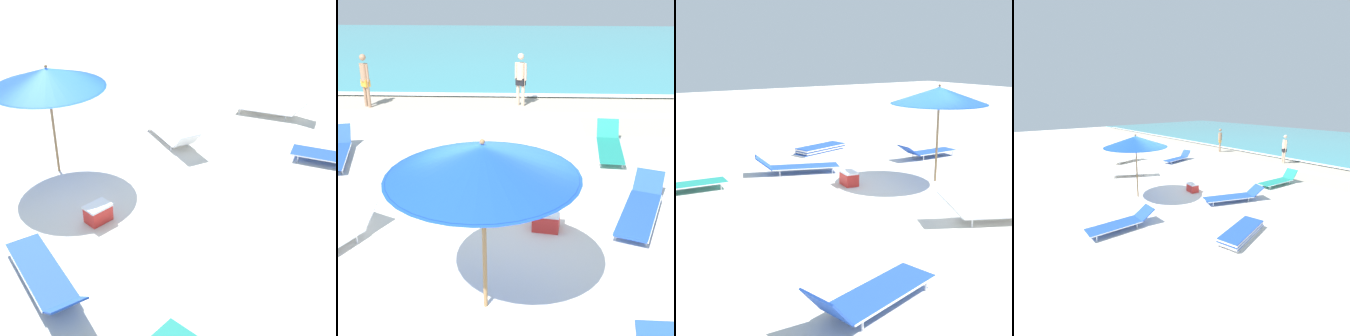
{
  "view_description": "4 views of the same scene",
  "coord_description": "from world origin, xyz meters",
  "views": [
    {
      "loc": [
        6.01,
        6.42,
        5.44
      ],
      "look_at": [
        -0.43,
        1.86,
        1.0
      ],
      "focal_mm": 50.0,
      "sensor_mm": 36.0,
      "label": 1
    },
    {
      "loc": [
        0.18,
        -6.49,
        4.52
      ],
      "look_at": [
        -0.09,
        1.11,
        1.14
      ],
      "focal_mm": 50.0,
      "sensor_mm": 36.0,
      "label": 2
    },
    {
      "loc": [
        -8.89,
        7.5,
        3.39
      ],
      "look_at": [
        -0.32,
        1.75,
        0.77
      ],
      "focal_mm": 50.0,
      "sensor_mm": 36.0,
      "label": 3
    },
    {
      "loc": [
        8.69,
        -6.08,
        3.78
      ],
      "look_at": [
        -0.43,
        1.23,
        0.79
      ],
      "focal_mm": 28.0,
      "sensor_mm": 36.0,
      "label": 4
    }
  ],
  "objects": [
    {
      "name": "cooler_box",
      "position": [
        0.65,
        0.94,
        0.19
      ],
      "size": [
        0.55,
        0.43,
        0.37
      ],
      "rotation": [
        0.0,
        0.0,
        6.12
      ],
      "color": "red",
      "rests_on": "ground_plane"
    },
    {
      "name": "sun_lounger_near_water_right",
      "position": [
        -3.1,
        0.1,
        0.22
      ],
      "size": [
        1.49,
        2.12,
        0.58
      ],
      "rotation": [
        0.0,
        0.0,
        -0.48
      ],
      "color": "white",
      "rests_on": "ground_plane"
    },
    {
      "name": "lounger_stack",
      "position": [
        4.44,
        -0.48,
        0.12
      ],
      "size": [
        1.05,
        2.01,
        0.24
      ],
      "rotation": [
        0.0,
        0.0,
        0.24
      ],
      "color": "blue",
      "rests_on": "ground_plane"
    },
    {
      "name": "beach_umbrella",
      "position": [
        -0.3,
        -1.19,
        2.25
      ],
      "size": [
        2.49,
        2.49,
        2.54
      ],
      "color": "#9E7547",
      "rests_on": "ground_plane"
    },
    {
      "name": "sun_lounger_mid_beach_solo",
      "position": [
        1.87,
        -2.97,
        0.21
      ],
      "size": [
        0.67,
        2.09,
        0.49
      ],
      "rotation": [
        0.0,
        0.0,
        -0.03
      ],
      "color": "blue",
      "rests_on": "ground_plane"
    },
    {
      "name": "sun_lounger_beside_umbrella",
      "position": [
        2.48,
        1.47,
        0.21
      ],
      "size": [
        1.42,
        2.39,
        0.53
      ],
      "rotation": [
        0.0,
        0.0,
        -0.38
      ],
      "color": "blue",
      "rests_on": "ground_plane"
    },
    {
      "name": "sun_lounger_mid_beach_pair_a",
      "position": [
        -4.41,
        4.05,
        0.22
      ],
      "size": [
        1.05,
        2.22,
        0.61
      ],
      "rotation": [
        0.0,
        0.0,
        0.22
      ],
      "color": "blue",
      "rests_on": "ground_plane"
    },
    {
      "name": "ground_plane",
      "position": [
        0.0,
        0.01,
        -0.08
      ],
      "size": [
        60.0,
        60.0,
        0.16
      ],
      "color": "silver"
    },
    {
      "name": "sun_lounger_near_water_left",
      "position": [
        2.42,
        4.71,
        0.22
      ],
      "size": [
        0.8,
        2.17,
        0.62
      ],
      "rotation": [
        0.0,
        0.0,
        -0.1
      ],
      "color": "#1E8475",
      "rests_on": "ground_plane"
    }
  ]
}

